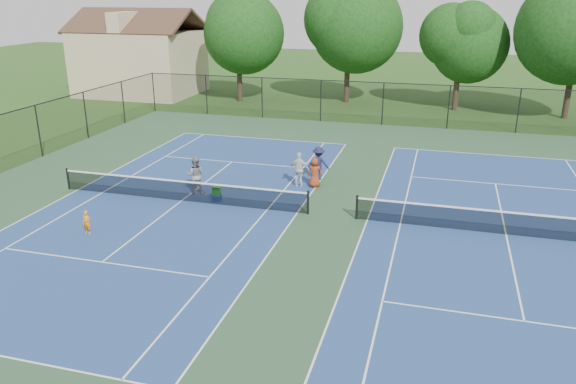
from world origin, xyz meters
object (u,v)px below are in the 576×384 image
(tree_back_a, at_px, (238,29))
(bystander_b, at_px, (319,163))
(bystander_a, at_px, (299,169))
(ball_hopper, at_px, (217,191))
(instructor, at_px, (195,175))
(ball_crate, at_px, (217,198))
(clapboard_house, at_px, (140,60))
(child_player, at_px, (87,222))
(tree_back_b, at_px, (349,22))
(tree_back_c, at_px, (461,40))
(bystander_c, at_px, (315,173))

(tree_back_a, xyz_separation_m, bystander_b, (11.35, -19.31, -5.18))
(bystander_a, xyz_separation_m, ball_hopper, (-3.10, -3.04, -0.37))
(instructor, bearing_deg, bystander_a, -169.00)
(bystander_a, height_order, ball_crate, bystander_a)
(tree_back_a, xyz_separation_m, instructor, (6.20, -22.82, -5.15))
(clapboard_house, bearing_deg, bystander_b, -43.57)
(child_player, relative_size, ball_hopper, 2.30)
(tree_back_b, bearing_deg, instructor, -96.43)
(bystander_a, bearing_deg, tree_back_b, -83.44)
(tree_back_b, xyz_separation_m, clapboard_house, (-19.00, -1.00, -3.50))
(tree_back_a, height_order, tree_back_b, tree_back_b)
(child_player, distance_m, bystander_b, 11.63)
(tree_back_c, relative_size, ball_hopper, 20.18)
(tree_back_a, xyz_separation_m, clapboard_house, (-10.00, 1.00, -2.95))
(instructor, height_order, bystander_c, instructor)
(ball_crate, bearing_deg, clapboard_house, 125.55)
(ball_crate, bearing_deg, bystander_b, 48.46)
(bystander_b, distance_m, ball_crate, 5.75)
(tree_back_b, height_order, bystander_c, tree_back_b)
(bystander_c, bearing_deg, ball_crate, 21.21)
(bystander_a, distance_m, bystander_c, 0.76)
(clapboard_house, bearing_deg, instructor, -55.78)
(tree_back_a, relative_size, bystander_b, 5.32)
(tree_back_b, bearing_deg, bystander_c, -83.87)
(clapboard_house, relative_size, instructor, 6.10)
(tree_back_a, xyz_separation_m, bystander_c, (11.41, -20.45, -5.30))
(bystander_a, distance_m, bystander_b, 1.41)
(child_player, bearing_deg, tree_back_b, 83.45)
(tree_back_a, bearing_deg, child_player, -81.90)
(bystander_c, relative_size, ball_crate, 3.92)
(tree_back_b, bearing_deg, bystander_a, -85.78)
(clapboard_house, xyz_separation_m, ball_crate, (17.56, -24.58, -2.95))
(clapboard_house, height_order, bystander_b, clapboard_house)
(ball_crate, bearing_deg, bystander_a, 44.39)
(instructor, distance_m, bystander_c, 5.72)
(clapboard_house, relative_size, child_player, 11.27)
(child_player, bearing_deg, tree_back_a, 100.85)
(clapboard_house, xyz_separation_m, bystander_b, (21.35, -20.31, -2.23))
(tree_back_b, distance_m, instructor, 25.62)
(tree_back_c, bearing_deg, clapboard_house, -180.00)
(bystander_c, bearing_deg, bystander_b, -104.78)
(ball_hopper, bearing_deg, tree_back_a, 107.78)
(bystander_c, height_order, ball_crate, bystander_c)
(bystander_b, height_order, ball_crate, bystander_b)
(tree_back_c, xyz_separation_m, bystander_c, (-6.59, -21.45, -4.74))
(ball_crate, bearing_deg, ball_hopper, 0.00)
(tree_back_a, distance_m, tree_back_b, 9.24)
(tree_back_c, bearing_deg, bystander_c, -107.08)
(instructor, bearing_deg, bystander_b, -161.73)
(bystander_c, distance_m, ball_hopper, 4.96)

